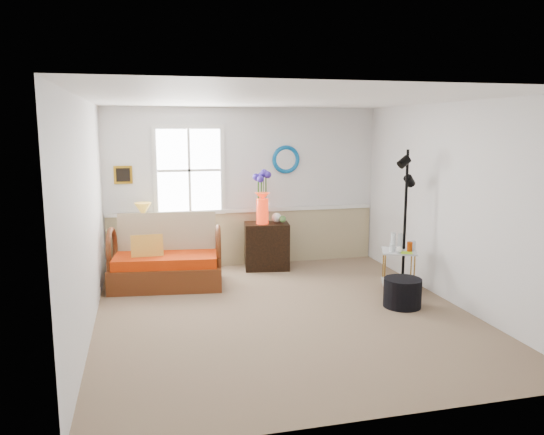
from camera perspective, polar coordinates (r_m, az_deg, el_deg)
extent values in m
cube|color=#846F5C|center=(6.67, 1.26, -10.29)|extent=(4.50, 5.00, 0.01)
cube|color=white|center=(6.28, 1.35, 12.63)|extent=(4.50, 5.00, 0.01)
cube|color=silver|center=(8.76, -2.98, 3.26)|extent=(4.50, 0.01, 2.60)
cube|color=silver|center=(4.03, 10.67, -4.50)|extent=(4.50, 0.01, 2.60)
cube|color=silver|center=(6.16, -19.34, 0.00)|extent=(0.01, 5.00, 2.60)
cube|color=silver|center=(7.26, 18.71, 1.43)|extent=(0.01, 5.00, 2.60)
cube|color=tan|center=(8.88, -2.91, -2.22)|extent=(4.46, 0.02, 0.90)
cube|color=silver|center=(8.78, -2.92, 0.77)|extent=(4.46, 0.04, 0.06)
cube|color=#B07D18|center=(8.57, -15.72, 4.44)|extent=(0.28, 0.03, 0.28)
torus|color=#0F7CA8|center=(8.86, 1.49, 6.26)|extent=(0.47, 0.07, 0.47)
imported|color=#4E7F3D|center=(8.42, -12.87, -0.73)|extent=(0.44, 0.45, 0.27)
cylinder|color=black|center=(7.06, 13.85, -7.85)|extent=(0.52, 0.52, 0.37)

